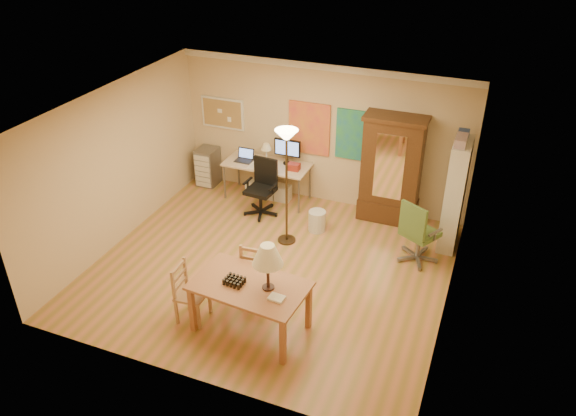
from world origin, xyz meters
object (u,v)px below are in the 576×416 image
at_px(office_chair_green, 417,245).
at_px(bookshelf, 455,195).
at_px(computer_desk, 269,177).
at_px(dining_table, 256,277).
at_px(armoire, 391,176).
at_px(office_chair_black, 262,200).

xyz_separation_m(office_chair_green, bookshelf, (0.42, 0.71, 0.65)).
distance_m(computer_desk, bookshelf, 3.54).
height_order(dining_table, bookshelf, bookshelf).
height_order(office_chair_green, armoire, armoire).
xyz_separation_m(office_chair_black, armoire, (2.23, 0.68, 0.59)).
xyz_separation_m(dining_table, armoire, (0.98, 3.62, -0.04)).
xyz_separation_m(computer_desk, office_chair_green, (3.07, -1.06, -0.16)).
height_order(dining_table, armoire, armoire).
bearing_deg(office_chair_black, bookshelf, 3.97).
bearing_deg(computer_desk, bookshelf, -5.87).
relative_size(office_chair_black, bookshelf, 0.56).
relative_size(dining_table, office_chair_green, 1.45).
height_order(armoire, bookshelf, armoire).
distance_m(dining_table, bookshelf, 3.84).
height_order(office_chair_black, armoire, armoire).
bearing_deg(bookshelf, office_chair_black, -176.03).
xyz_separation_m(office_chair_black, bookshelf, (3.39, 0.24, 0.66)).
distance_m(dining_table, office_chair_black, 3.26).
xyz_separation_m(computer_desk, armoire, (2.33, 0.08, 0.41)).
xyz_separation_m(computer_desk, office_chair_black, (0.10, -0.59, -0.17)).
relative_size(office_chair_green, armoire, 0.56).
height_order(office_chair_black, bookshelf, bookshelf).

